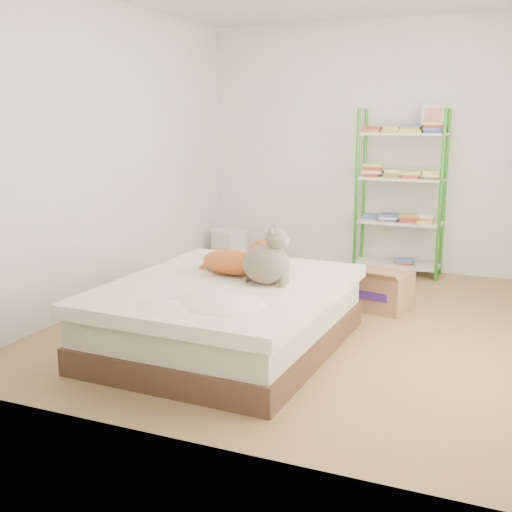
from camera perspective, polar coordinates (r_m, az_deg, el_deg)
The scene contains 7 objects.
room at distance 4.98m, azimuth 5.51°, elevation 8.48°, with size 3.81×4.21×2.61m.
bed at distance 4.60m, azimuth -2.61°, elevation -5.25°, with size 1.56×1.93×0.48m.
orange_cat at distance 4.73m, azimuth -2.18°, elevation -0.29°, with size 0.57×0.31×0.23m, color orange, non-canonical shape.
grey_cat at distance 4.45m, azimuth 0.93°, elevation 0.06°, with size 0.30×0.36×0.41m, color gray, non-canonical shape.
shelf_unit at distance 6.76m, azimuth 12.78°, elevation 5.91°, with size 0.88×0.36×1.74m.
cardboard_box at distance 5.61m, azimuth 11.04°, elevation -3.01°, with size 0.54×0.53×0.38m.
white_bin at distance 7.26m, azimuth -2.46°, elevation 0.94°, with size 0.40×0.37×0.37m.
Camera 1 is at (1.49, -4.73, 1.64)m, focal length 45.00 mm.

